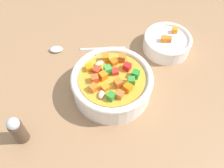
{
  "coord_description": "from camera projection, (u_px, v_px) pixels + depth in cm",
  "views": [
    {
      "loc": [
        28.84,
        13.51,
        47.09
      ],
      "look_at": [
        0.0,
        0.0,
        2.98
      ],
      "focal_mm": 38.36,
      "sensor_mm": 36.0,
      "label": 1
    }
  ],
  "objects": [
    {
      "name": "ground_plane",
      "position": [
        112.0,
        94.0,
        0.58
      ],
      "size": [
        140.0,
        140.0,
        2.0
      ],
      "primitive_type": "cube",
      "color": "#9E754F"
    },
    {
      "name": "side_bowl_small",
      "position": [
        167.0,
        43.0,
        0.63
      ],
      "size": [
        12.52,
        12.52,
        4.96
      ],
      "color": "white",
      "rests_on": "ground_plane"
    },
    {
      "name": "pepper_shaker",
      "position": [
        17.0,
        130.0,
        0.47
      ],
      "size": [
        2.81,
        2.81,
        7.74
      ],
      "color": "#4C3828",
      "rests_on": "ground_plane"
    },
    {
      "name": "soup_bowl_main",
      "position": [
        112.0,
        83.0,
        0.54
      ],
      "size": [
        18.32,
        18.32,
        7.15
      ],
      "color": "white",
      "rests_on": "ground_plane"
    },
    {
      "name": "spoon",
      "position": [
        75.0,
        49.0,
        0.64
      ],
      "size": [
        11.02,
        18.61,
        1.04
      ],
      "rotation": [
        0.0,
        0.0,
        5.21
      ],
      "color": "silver",
      "rests_on": "ground_plane"
    }
  ]
}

